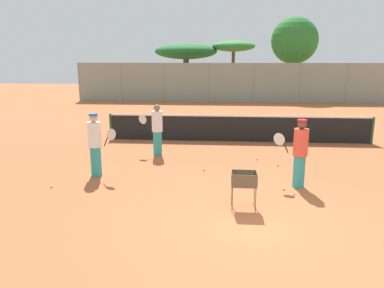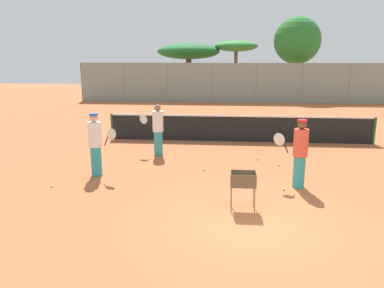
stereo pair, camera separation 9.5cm
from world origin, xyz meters
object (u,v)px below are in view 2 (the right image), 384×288
(tennis_net, at_px, (239,128))
(player_red_cap, at_px, (300,153))
(parked_car, at_px, (185,91))
(player_yellow_shirt, at_px, (96,144))
(ball_cart, at_px, (243,182))
(player_white_outfit, at_px, (158,129))

(tennis_net, height_order, player_red_cap, player_red_cap)
(parked_car, bearing_deg, player_yellow_shirt, -90.79)
(tennis_net, distance_m, ball_cart, 7.00)
(player_white_outfit, height_order, ball_cart, player_white_outfit)
(ball_cart, relative_size, parked_car, 0.21)
(ball_cart, bearing_deg, player_white_outfit, 120.99)
(player_red_cap, relative_size, player_yellow_shirt, 0.99)
(player_white_outfit, bearing_deg, player_red_cap, 159.37)
(player_white_outfit, height_order, parked_car, player_white_outfit)
(player_red_cap, relative_size, ball_cart, 2.09)
(tennis_net, bearing_deg, ball_cart, -91.12)
(parked_car, bearing_deg, player_white_outfit, -86.66)
(player_white_outfit, bearing_deg, ball_cart, 135.14)
(tennis_net, bearing_deg, player_yellow_shirt, -130.94)
(tennis_net, relative_size, player_red_cap, 5.89)
(player_white_outfit, relative_size, ball_cart, 2.06)
(player_red_cap, xyz_separation_m, parked_car, (-5.31, 21.17, -0.27))
(parked_car, bearing_deg, player_red_cap, -75.91)
(player_yellow_shirt, distance_m, ball_cart, 4.62)
(player_red_cap, bearing_deg, player_white_outfit, -19.63)
(tennis_net, height_order, parked_car, parked_car)
(player_white_outfit, bearing_deg, tennis_net, -125.71)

